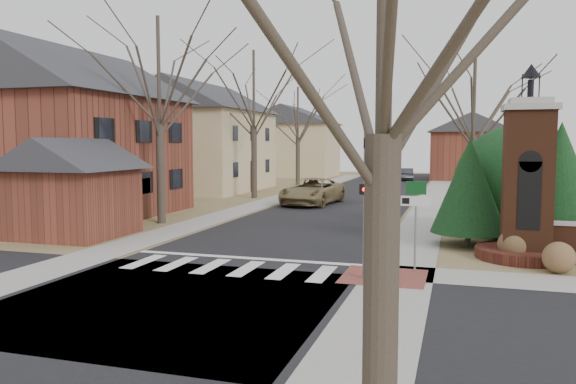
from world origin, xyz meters
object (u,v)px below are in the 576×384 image
(sign_post, at_px, (416,208))
(brick_gate_monument, at_px, (527,195))
(traffic_signal_pole, at_px, (366,189))
(distant_car, at_px, (406,174))
(pickup_truck, at_px, (312,191))

(sign_post, relative_size, brick_gate_monument, 0.42)
(traffic_signal_pole, bearing_deg, distant_car, 93.54)
(brick_gate_monument, distance_m, distant_car, 39.97)
(brick_gate_monument, relative_size, pickup_truck, 1.08)
(sign_post, xyz_separation_m, distant_car, (-3.99, 42.26, -1.31))
(sign_post, height_order, pickup_truck, sign_post)
(traffic_signal_pole, height_order, sign_post, traffic_signal_pole)
(traffic_signal_pole, xyz_separation_m, sign_post, (1.29, 1.41, -0.64))
(traffic_signal_pole, relative_size, brick_gate_monument, 0.69)
(traffic_signal_pole, distance_m, brick_gate_monument, 6.47)
(sign_post, relative_size, distant_car, 0.71)
(brick_gate_monument, height_order, pickup_truck, brick_gate_monument)
(sign_post, bearing_deg, traffic_signal_pole, -132.43)
(traffic_signal_pole, relative_size, sign_post, 1.64)
(brick_gate_monument, xyz_separation_m, distant_car, (-7.40, 39.25, -1.53))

